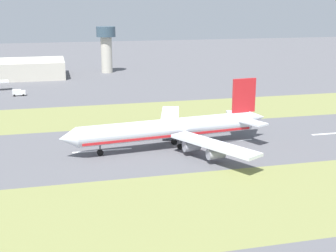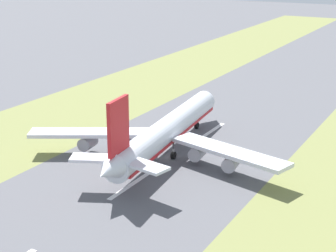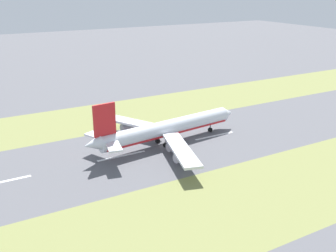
{
  "view_description": "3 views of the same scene",
  "coord_description": "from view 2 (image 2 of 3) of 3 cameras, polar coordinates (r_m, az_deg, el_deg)",
  "views": [
    {
      "loc": [
        -136.2,
        36.15,
        43.89
      ],
      "look_at": [
        -2.23,
        2.82,
        7.0
      ],
      "focal_mm": 50.0,
      "sensor_mm": 36.0,
      "label": 1
    },
    {
      "loc": [
        59.02,
        -110.31,
        48.05
      ],
      "look_at": [
        -2.23,
        2.82,
        7.0
      ],
      "focal_mm": 60.0,
      "sensor_mm": 36.0,
      "label": 2
    },
    {
      "loc": [
        118.49,
        -64.73,
        57.06
      ],
      "look_at": [
        -2.23,
        2.82,
        7.0
      ],
      "focal_mm": 42.0,
      "sensor_mm": 36.0,
      "label": 3
    }
  ],
  "objects": [
    {
      "name": "ground_plane",
      "position": [
        134.02,
        0.26,
        -3.31
      ],
      "size": [
        800.0,
        800.0,
        0.0
      ],
      "primitive_type": "plane",
      "color": "#56565B"
    },
    {
      "name": "grass_median_west",
      "position": [
        159.05,
        -14.18,
        -0.44
      ],
      "size": [
        40.0,
        600.0,
        0.01
      ],
      "primitive_type": "cube",
      "color": "olive",
      "rests_on": "ground"
    },
    {
      "name": "centreline_dash_mid",
      "position": [
        120.28,
        -3.62,
        -5.88
      ],
      "size": [
        1.2,
        18.0,
        0.01
      ],
      "primitive_type": "cube",
      "color": "silver",
      "rests_on": "ground"
    },
    {
      "name": "centreline_dash_far",
      "position": [
        153.35,
        4.29,
        -0.61
      ],
      "size": [
        1.2,
        18.0,
        0.01
      ],
      "primitive_type": "cube",
      "color": "silver",
      "rests_on": "ground"
    },
    {
      "name": "airplane_main_jet",
      "position": [
        133.67,
        -0.31,
        -0.63
      ],
      "size": [
        63.73,
        67.19,
        20.2
      ],
      "color": "silver",
      "rests_on": "ground"
    }
  ]
}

